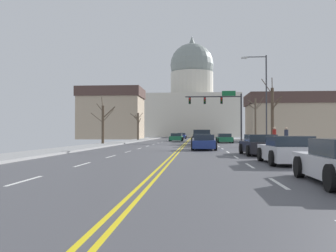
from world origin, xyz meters
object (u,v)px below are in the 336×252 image
Objects in this scene: sedan_near_03 at (204,143)px; sedan_oncoming_01 at (178,137)px; pedestrian_01 at (274,135)px; bicycle_parked at (266,142)px; sedan_near_00 at (224,138)px; sedan_oncoming_02 at (182,136)px; street_lamp_right at (263,92)px; pickup_truck_near_01 at (202,138)px; pedestrian_00 at (286,136)px; signal_gantry at (221,105)px; sedan_near_05 at (287,151)px; sedan_oncoming_00 at (176,137)px; sedan_near_04 at (260,145)px; sedan_near_02 at (202,141)px.

sedan_near_03 reaches higher than sedan_oncoming_01.
bicycle_parked is at bearing -136.16° from pedestrian_01.
sedan_oncoming_02 reaches higher than sedan_near_00.
pedestrian_01 is at bearing -76.90° from sedan_oncoming_02.
street_lamp_right is 31.17m from sedan_oncoming_01.
bicycle_parked is (2.59, -14.90, -0.08)m from sedan_near_00.
street_lamp_right is at bearing 84.39° from bicycle_parked.
pedestrian_00 is at bearing -52.16° from pickup_truck_near_01.
signal_gantry reaches higher than sedan_near_05.
sedan_oncoming_02 is 47.68m from pedestrian_00.
sedan_near_03 is 2.63× the size of pedestrian_00.
pickup_truck_near_01 reaches higher than sedan_oncoming_00.
sedan_oncoming_00 is 20.97m from sedan_oncoming_02.
pickup_truck_near_01 is at bearing 126.23° from bicycle_parked.
pedestrian_00 is at bearing -44.36° from bicycle_parked.
sedan_near_03 is at bearing 116.66° from sedan_near_04.
pedestrian_00 is (10.81, -46.44, 0.47)m from sedan_oncoming_02.
sedan_near_05 is (0.27, -31.94, 0.00)m from sedan_near_00.
pedestrian_00 is (7.13, -3.31, 0.49)m from sedan_near_02.
sedan_near_03 is 0.96× the size of sedan_oncoming_01.
pedestrian_01 reaches higher than pedestrian_00.
signal_gantry is 1.85× the size of sedan_near_00.
pedestrian_00 is at bearing -76.13° from street_lamp_right.
pickup_truck_near_01 is 5.79m from sedan_near_02.
pickup_truck_near_01 is 1.27× the size of sedan_oncoming_02.
sedan_oncoming_02 is at bearing 102.73° from sedan_near_00.
pedestrian_01 is at bearing 103.35° from pedestrian_00.
pickup_truck_near_01 reaches higher than sedan_near_03.
street_lamp_right reaches higher than bicycle_parked.
sedan_near_05 is 62.49m from sedan_oncoming_02.
street_lamp_right reaches higher than pedestrian_01.
sedan_oncoming_02 is at bearing 103.10° from pedestrian_01.
sedan_oncoming_02 is 46.02m from bicycle_parked.
sedan_near_00 is 0.94× the size of sedan_oncoming_02.
sedan_near_03 is 36.93m from sedan_oncoming_01.
pickup_truck_near_01 is 3.33× the size of pedestrian_01.
sedan_near_00 is 0.98× the size of sedan_near_04.
sedan_near_03 is at bearing -98.93° from sedan_near_00.
street_lamp_right is (3.08, -15.09, 0.09)m from signal_gantry.
sedan_near_02 is 6.03m from bicycle_parked.
sedan_near_03 is 2.54× the size of pedestrian_01.
pedestrian_01 is (6.51, 5.29, 0.54)m from sedan_near_03.
sedan_near_04 is at bearing -112.21° from pedestrian_00.
sedan_near_03 is 7.13m from sedan_near_04.
street_lamp_right is 5.08× the size of pedestrian_01.
pickup_truck_near_01 is 3.45× the size of pedestrian_00.
sedan_oncoming_01 is (-3.94, 24.57, -0.21)m from pickup_truck_near_01.
bicycle_parked is at bearing 38.25° from sedan_near_03.
sedan_near_04 is at bearing -102.66° from bicycle_parked.
street_lamp_right is 6.30m from pedestrian_00.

